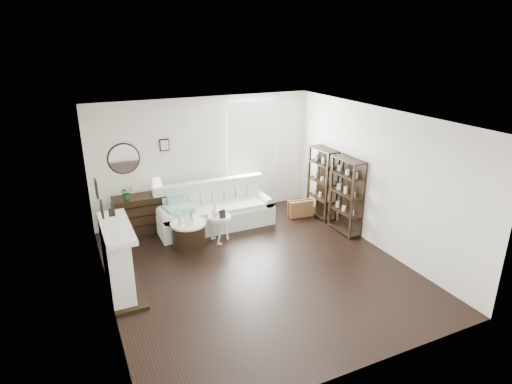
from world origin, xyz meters
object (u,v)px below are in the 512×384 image
dresser (143,213)px  pedestal_table (219,218)px  drum_table (189,234)px  sofa (214,212)px

dresser → pedestal_table: 1.74m
pedestal_table → drum_table: bearing=170.7°
drum_table → pedestal_table: 0.67m
sofa → drum_table: bearing=-138.8°
sofa → drum_table: size_ratio=3.51×
drum_table → pedestal_table: bearing=-9.3°
sofa → dresser: sofa is taller
dresser → drum_table: dresser is taller
pedestal_table → dresser: bearing=137.7°
drum_table → pedestal_table: (0.61, -0.10, 0.26)m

